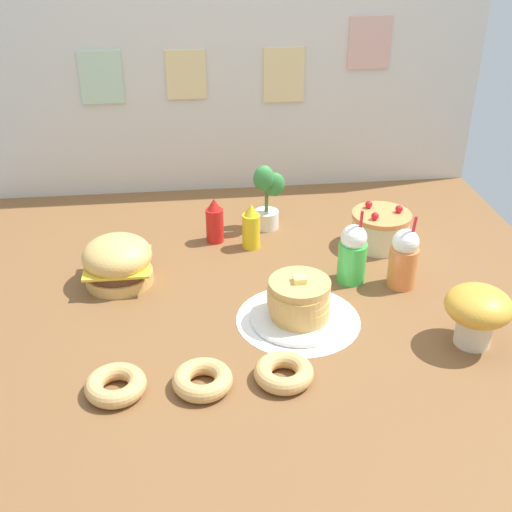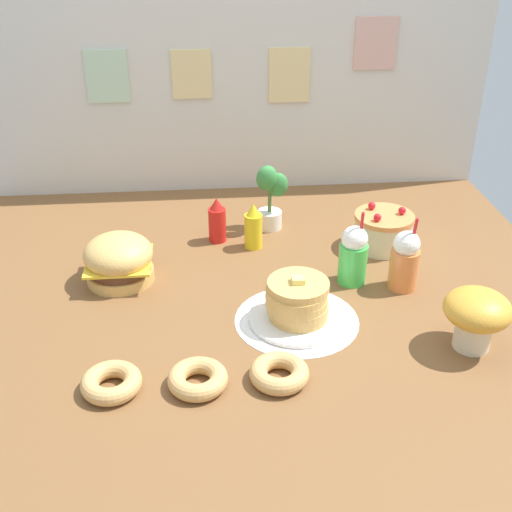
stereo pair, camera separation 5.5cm
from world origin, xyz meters
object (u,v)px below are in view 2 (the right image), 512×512
Objects in this scene: burger at (119,260)px; layer_cake at (383,230)px; cream_soda_cup at (353,255)px; donut_chocolate at (198,378)px; mustard_bottle at (253,227)px; donut_pink_glaze at (111,382)px; donut_vanilla at (279,373)px; mushroom_stool at (477,314)px; pancake_stack at (297,303)px; ketchup_bottle at (217,221)px; orange_float_cup at (405,260)px; potted_plant at (270,194)px.

burger reaches higher than layer_cake.
cream_soda_cup is 0.82m from donut_chocolate.
mustard_bottle reaches higher than donut_pink_glaze.
donut_vanilla is at bearing 1.29° from donut_chocolate.
mushroom_stool is (0.65, 0.11, 0.10)m from donut_vanilla.
ketchup_bottle is (-0.25, 0.63, 0.02)m from pancake_stack.
donut_vanilla is at bearing -89.58° from mustard_bottle.
ketchup_bottle reaches higher than donut_vanilla.
cream_soda_cup reaches higher than mushroom_stool.
pancake_stack is 1.13× the size of cream_soda_cup.
cream_soda_cup reaches higher than donut_pink_glaze.
pancake_stack is 1.83× the size of donut_chocolate.
burger is at bearing 130.15° from donut_vanilla.
burger is 0.88× the size of cream_soda_cup.
orange_float_cup is at bearing 25.45° from donut_pink_glaze.
mushroom_stool is (1.16, 0.11, 0.10)m from donut_pink_glaze.
donut_pink_glaze is 1.20m from potted_plant.
layer_cake is 0.83× the size of cream_soda_cup.
layer_cake is (1.08, 0.18, -0.01)m from burger.
cream_soda_cup is at bearing 43.03° from donut_chocolate.
mustard_bottle reaches higher than burger.
donut_vanilla is 0.61× the size of potted_plant.
layer_cake is at bearing -9.63° from ketchup_bottle.
mushroom_stool is (0.90, 0.12, 0.10)m from donut_chocolate.
donut_pink_glaze is at bearing -147.23° from cream_soda_cup.
donut_pink_glaze is 0.51m from donut_vanilla.
donut_vanilla is 0.85× the size of mushroom_stool.
burger is 1.33× the size of ketchup_bottle.
cream_soda_cup is 1.36× the size of mushroom_stool.
donut_chocolate is at bearing -172.50° from mushroom_stool.
ketchup_bottle is at bearing -156.72° from potted_plant.
layer_cake is at bearing 54.62° from cream_soda_cup.
ketchup_bottle is 0.63m from cream_soda_cup.
mustard_bottle is at bearing 145.37° from orange_float_cup.
mustard_bottle is 0.21m from potted_plant.
potted_plant is (0.59, 1.03, 0.13)m from donut_pink_glaze.
donut_vanilla is (0.01, -0.86, -0.06)m from mustard_bottle.
donut_vanilla is (-0.53, -0.49, -0.09)m from orange_float_cup.
mushroom_stool is (1.19, -0.53, 0.04)m from burger.
orange_float_cup reaches higher than donut_vanilla.
ketchup_bottle is at bearing 147.15° from orange_float_cup.
potted_plant is at bearing 32.42° from burger.
cream_soda_cup is at bearing -37.47° from ketchup_bottle.
donut_chocolate is at bearing -147.30° from orange_float_cup.
pancake_stack is 0.67m from layer_cake.
donut_chocolate is at bearing -1.32° from donut_pink_glaze.
ketchup_bottle is 0.95m from donut_chocolate.
pancake_stack is 1.83× the size of donut_pink_glaze.
ketchup_bottle is at bearing 112.04° from pancake_stack.
burger is at bearing 92.94° from donut_pink_glaze.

